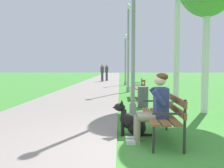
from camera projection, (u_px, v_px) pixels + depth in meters
ground_plane at (141, 155)px, 3.61m from camera, size 120.00×120.00×0.00m
paved_path at (105, 79)px, 27.61m from camera, size 3.47×60.00×0.04m
park_bench_near at (164, 113)px, 4.31m from camera, size 0.55×1.50×0.85m
park_bench_mid at (139, 87)px, 10.23m from camera, size 0.55×1.50×0.85m
person_seated_on_near_bench at (155, 105)px, 4.14m from camera, size 0.74×0.49×1.25m
dog_black at (131, 123)px, 4.62m from camera, size 0.83×0.31×0.71m
lamp_post_near at (133, 29)px, 6.63m from camera, size 0.24×0.24×4.73m
lamp_post_mid at (128, 47)px, 12.67m from camera, size 0.24×0.24×4.76m
lamp_post_far at (125, 59)px, 17.76m from camera, size 0.24×0.24×3.83m
litter_bin at (143, 97)px, 7.95m from camera, size 0.36×0.36×0.70m
pedestrian_distant at (107, 73)px, 23.20m from camera, size 0.32×0.22×1.65m
pedestrian_further_distant at (102, 73)px, 21.97m from camera, size 0.32×0.22×1.65m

